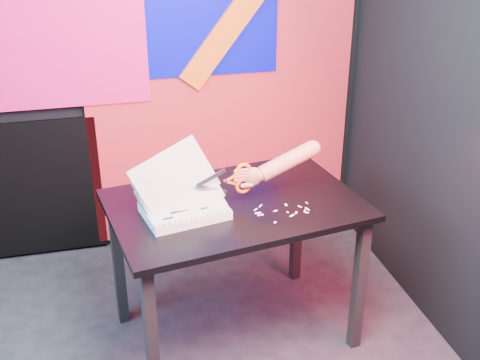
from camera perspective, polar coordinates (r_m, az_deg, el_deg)
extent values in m
cube|color=black|center=(3.46, -12.82, 13.65)|extent=(3.00, 0.01, 2.70)
cube|color=red|center=(3.64, -1.72, 6.66)|extent=(1.60, 0.02, 1.60)
cube|color=#0200CD|center=(3.46, -3.48, 15.89)|extent=(0.85, 0.02, 0.75)
cube|color=#E41164|center=(3.42, -17.06, 13.02)|extent=(0.95, 0.02, 0.80)
cube|color=#282828|center=(2.60, -8.39, -14.81)|extent=(0.06, 0.06, 0.72)
cube|color=#282828|center=(3.10, -11.48, -7.63)|extent=(0.06, 0.06, 0.72)
cube|color=#282828|center=(2.93, 11.22, -9.71)|extent=(0.06, 0.06, 0.72)
cube|color=#282828|center=(3.39, 5.40, -4.10)|extent=(0.06, 0.06, 0.72)
cube|color=black|center=(2.76, -0.50, -2.39)|extent=(1.23, 0.92, 0.03)
cube|color=silver|center=(2.65, -5.28, -2.91)|extent=(0.39, 0.32, 0.04)
cube|color=white|center=(2.64, -5.30, -2.50)|extent=(0.39, 0.32, 0.00)
cube|color=white|center=(2.64, -5.31, -2.41)|extent=(0.39, 0.30, 0.11)
cube|color=white|center=(2.64, -5.59, -1.83)|extent=(0.40, 0.29, 0.18)
cube|color=white|center=(2.63, -5.90, -0.80)|extent=(0.41, 0.25, 0.26)
cube|color=white|center=(2.62, -6.21, 0.20)|extent=(0.41, 0.22, 0.31)
cylinder|color=black|center=(2.50, -7.73, -4.34)|extent=(0.01, 0.01, 0.00)
cylinder|color=black|center=(2.51, -7.21, -4.22)|extent=(0.01, 0.01, 0.00)
cylinder|color=black|center=(2.52, -6.69, -4.11)|extent=(0.01, 0.01, 0.00)
cylinder|color=black|center=(2.52, -6.17, -4.00)|extent=(0.01, 0.01, 0.00)
cylinder|color=black|center=(2.53, -5.66, -3.89)|extent=(0.01, 0.01, 0.00)
cylinder|color=black|center=(2.54, -5.14, -3.78)|extent=(0.01, 0.01, 0.00)
cylinder|color=black|center=(2.54, -4.64, -3.67)|extent=(0.01, 0.01, 0.00)
cylinder|color=black|center=(2.55, -4.13, -3.55)|extent=(0.01, 0.01, 0.00)
cylinder|color=black|center=(2.56, -3.63, -3.44)|extent=(0.01, 0.01, 0.00)
cylinder|color=black|center=(2.56, -3.13, -3.33)|extent=(0.01, 0.01, 0.00)
cylinder|color=black|center=(2.57, -2.63, -3.22)|extent=(0.01, 0.01, 0.00)
cylinder|color=black|center=(2.58, -2.14, -3.12)|extent=(0.01, 0.01, 0.00)
cylinder|color=black|center=(2.59, -1.65, -3.01)|extent=(0.01, 0.01, 0.00)
cylinder|color=black|center=(2.60, -1.16, -2.90)|extent=(0.01, 0.01, 0.00)
cylinder|color=black|center=(2.70, -9.28, -2.08)|extent=(0.01, 0.01, 0.00)
cylinder|color=black|center=(2.71, -8.79, -1.98)|extent=(0.01, 0.01, 0.00)
cylinder|color=black|center=(2.71, -8.31, -1.88)|extent=(0.01, 0.01, 0.00)
cylinder|color=black|center=(2.72, -7.83, -1.78)|extent=(0.01, 0.01, 0.00)
cylinder|color=black|center=(2.72, -7.35, -1.68)|extent=(0.01, 0.01, 0.00)
cylinder|color=black|center=(2.73, -6.87, -1.59)|extent=(0.01, 0.01, 0.00)
cylinder|color=black|center=(2.74, -6.39, -1.49)|extent=(0.01, 0.01, 0.00)
cylinder|color=black|center=(2.74, -5.92, -1.39)|extent=(0.01, 0.01, 0.00)
cylinder|color=black|center=(2.75, -5.45, -1.30)|extent=(0.01, 0.01, 0.00)
cylinder|color=black|center=(2.76, -4.98, -1.20)|extent=(0.01, 0.01, 0.00)
cylinder|color=black|center=(2.76, -4.51, -1.11)|extent=(0.01, 0.01, 0.00)
cylinder|color=black|center=(2.77, -4.05, -1.01)|extent=(0.01, 0.01, 0.00)
cylinder|color=black|center=(2.78, -3.59, -0.92)|extent=(0.01, 0.01, 0.00)
cylinder|color=black|center=(2.79, -3.13, -0.82)|extent=(0.01, 0.01, 0.00)
cube|color=black|center=(2.66, -7.32, -2.41)|extent=(0.07, 0.02, 0.00)
cube|color=black|center=(2.67, -5.14, -2.15)|extent=(0.05, 0.02, 0.00)
cube|color=black|center=(2.60, -5.78, -2.99)|extent=(0.08, 0.03, 0.00)
cube|color=black|center=(2.62, -3.37, -2.68)|extent=(0.04, 0.02, 0.00)
cube|color=black|center=(2.55, -6.85, -3.63)|extent=(0.05, 0.02, 0.00)
cube|color=silver|center=(2.63, -2.77, 0.20)|extent=(0.14, 0.02, 0.07)
cube|color=silver|center=(2.65, -2.74, -0.88)|extent=(0.14, 0.02, 0.07)
cylinder|color=silver|center=(2.66, -1.38, -0.12)|extent=(0.02, 0.01, 0.02)
cube|color=#ED6302|center=(2.67, -0.88, -0.25)|extent=(0.05, 0.02, 0.03)
cube|color=#ED6302|center=(2.66, -0.88, 0.18)|extent=(0.05, 0.02, 0.03)
torus|color=#ED6302|center=(2.67, 0.32, 0.87)|extent=(0.08, 0.03, 0.08)
torus|color=#ED6302|center=(2.70, 0.31, -0.54)|extent=(0.08, 0.03, 0.08)
ellipsoid|color=#B86F59|center=(2.70, 1.21, 0.31)|extent=(0.09, 0.05, 0.09)
cylinder|color=#B86F59|center=(2.69, 0.32, 0.09)|extent=(0.07, 0.03, 0.02)
cylinder|color=#B86F59|center=(2.68, 0.32, 0.41)|extent=(0.06, 0.02, 0.02)
cylinder|color=#B86F59|center=(2.67, 0.32, 0.69)|extent=(0.06, 0.02, 0.02)
cylinder|color=#B86F59|center=(2.67, 0.32, 0.93)|extent=(0.05, 0.02, 0.02)
cylinder|color=#B86F59|center=(2.69, 0.67, -0.51)|extent=(0.06, 0.03, 0.03)
cylinder|color=#B86F59|center=(2.71, 2.06, 0.53)|extent=(0.06, 0.07, 0.06)
cylinder|color=#B86F59|center=(2.74, 4.53, 1.80)|extent=(0.29, 0.11, 0.16)
sphere|color=#B86F59|center=(2.78, 6.95, 3.05)|extent=(0.07, 0.07, 0.07)
cube|color=white|center=(2.60, 3.35, -4.03)|extent=(0.02, 0.02, 0.00)
cube|color=white|center=(2.66, 5.08, -3.33)|extent=(0.02, 0.02, 0.00)
cube|color=white|center=(2.69, 1.50, -2.81)|extent=(0.02, 0.02, 0.00)
cube|color=white|center=(2.71, 6.41, -2.74)|extent=(0.02, 0.03, 0.00)
cube|color=white|center=(2.67, 1.72, -3.14)|extent=(0.03, 0.01, 0.00)
cube|color=white|center=(2.69, 6.32, -3.07)|extent=(0.02, 0.02, 0.00)
cube|color=white|center=(2.70, 6.16, -2.89)|extent=(0.02, 0.03, 0.00)
cube|color=white|center=(2.65, 4.92, -3.38)|extent=(0.02, 0.02, 0.00)
cube|color=white|center=(2.73, 1.97, -2.45)|extent=(0.02, 0.03, 0.00)
cube|color=white|center=(2.74, 4.38, -2.36)|extent=(0.01, 0.02, 0.00)
cube|color=white|center=(2.73, 5.69, -2.52)|extent=(0.02, 0.02, 0.00)
cube|color=white|center=(2.77, 6.34, -2.16)|extent=(0.01, 0.02, 0.00)
cube|color=white|center=(2.65, 1.96, -3.34)|extent=(0.03, 0.01, 0.00)
cube|color=white|center=(2.68, 4.55, -3.06)|extent=(0.01, 0.01, 0.00)
cube|color=white|center=(2.69, 3.39, -2.93)|extent=(0.02, 0.01, 0.00)
cube|color=white|center=(2.68, 5.35, -3.09)|extent=(0.02, 0.02, 0.00)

